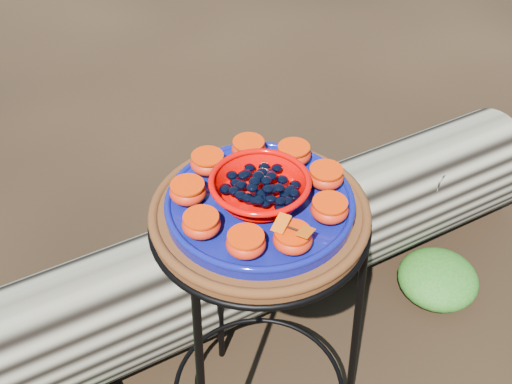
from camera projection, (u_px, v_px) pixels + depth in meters
name	position (u px, v px, depth m)	size (l,w,h in m)	color
plant_stand	(259.00, 337.00, 1.39)	(0.44, 0.44, 0.70)	black
terracotta_saucer	(260.00, 216.00, 1.15)	(0.39, 0.39, 0.03)	#50270C
cobalt_plate	(260.00, 205.00, 1.13)	(0.33, 0.33, 0.02)	#000F57
red_bowl	(260.00, 190.00, 1.11)	(0.17, 0.17, 0.05)	#D80200
glass_gems	(260.00, 175.00, 1.09)	(0.13, 0.13, 0.02)	black
orange_half_0	(293.00, 239.00, 1.03)	(0.06, 0.06, 0.04)	red
orange_half_1	(329.00, 210.00, 1.08)	(0.06, 0.06, 0.04)	red
orange_half_2	(326.00, 177.00, 1.14)	(0.06, 0.06, 0.04)	red
orange_half_3	(294.00, 154.00, 1.19)	(0.06, 0.06, 0.04)	red
orange_half_4	(249.00, 149.00, 1.21)	(0.06, 0.06, 0.04)	red
orange_half_5	(208.00, 163.00, 1.17)	(0.06, 0.06, 0.04)	red
orange_half_6	(188.00, 192.00, 1.11)	(0.06, 0.06, 0.04)	red
orange_half_7	(201.00, 224.00, 1.05)	(0.06, 0.06, 0.04)	red
orange_half_8	(246.00, 243.00, 1.02)	(0.06, 0.06, 0.04)	red
butterfly	(293.00, 228.00, 1.01)	(0.08, 0.05, 0.01)	#DD4E07
driftwood_log	(271.00, 247.00, 1.85)	(1.75, 0.46, 0.33)	black
foliage_right	(438.00, 278.00, 1.90)	(0.24, 0.24, 0.12)	#155015
foliage_back	(135.00, 297.00, 1.82)	(0.32, 0.32, 0.16)	#155015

